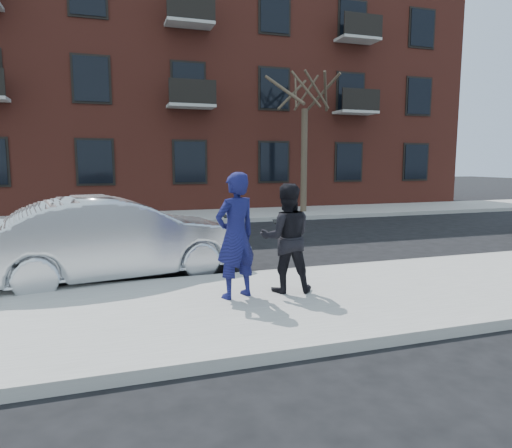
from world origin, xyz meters
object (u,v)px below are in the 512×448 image
object	(u,v)px
man_peacoat	(286,238)
man_hoodie	(236,236)
silver_sedan	(118,239)
street_tree	(305,79)

from	to	relation	value
man_peacoat	man_hoodie	bearing A→B (deg)	18.44
man_hoodie	man_peacoat	bearing A→B (deg)	163.99
silver_sedan	street_tree	bearing A→B (deg)	-51.06
man_hoodie	silver_sedan	bearing A→B (deg)	-73.86
street_tree	silver_sedan	xyz separation A→B (m)	(-7.66, -8.70, -4.74)
man_hoodie	man_peacoat	world-z (taller)	man_hoodie
silver_sedan	man_hoodie	distance (m)	2.78
silver_sedan	man_peacoat	bearing A→B (deg)	-140.06
silver_sedan	man_hoodie	world-z (taller)	man_hoodie
street_tree	man_peacoat	size ratio (longest dim) A/B	3.94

